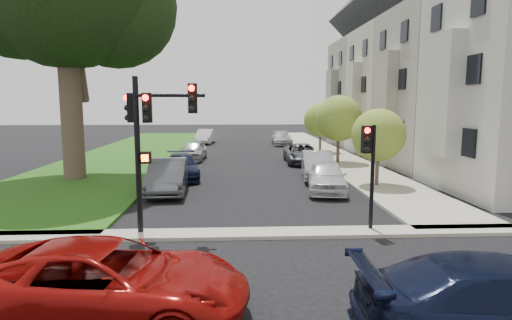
{
  "coord_description": "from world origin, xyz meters",
  "views": [
    {
      "loc": [
        -0.81,
        -11.06,
        4.18
      ],
      "look_at": [
        0.0,
        5.0,
        2.0
      ],
      "focal_mm": 30.0,
      "sensor_mm": 36.0,
      "label": 1
    }
  ],
  "objects_px": {
    "traffic_signal_main": "(150,127)",
    "small_tree_a": "(378,135)",
    "car_parked_4": "(282,138)",
    "car_parked_5": "(168,176)",
    "car_parked_2": "(302,154)",
    "car_parked_7": "(193,150)",
    "small_tree_c": "(321,120)",
    "car_parked_9": "(205,136)",
    "traffic_signal_secondary": "(369,158)",
    "small_tree_b": "(339,118)",
    "car_parked_1": "(317,165)",
    "car_cross_far": "(509,304)",
    "car_cross_near": "(105,282)",
    "car_parked_6": "(182,166)",
    "car_parked_0": "(327,177)"
  },
  "relations": [
    {
      "from": "traffic_signal_main",
      "to": "small_tree_a",
      "type": "bearing_deg",
      "value": 36.75
    },
    {
      "from": "car_parked_4",
      "to": "car_parked_5",
      "type": "relative_size",
      "value": 0.96
    },
    {
      "from": "car_parked_2",
      "to": "car_parked_7",
      "type": "distance_m",
      "value": 7.86
    },
    {
      "from": "car_parked_5",
      "to": "car_parked_7",
      "type": "relative_size",
      "value": 1.14
    },
    {
      "from": "small_tree_c",
      "to": "car_parked_9",
      "type": "bearing_deg",
      "value": 138.11
    },
    {
      "from": "car_parked_4",
      "to": "small_tree_a",
      "type": "bearing_deg",
      "value": -82.58
    },
    {
      "from": "car_parked_7",
      "to": "car_parked_9",
      "type": "bearing_deg",
      "value": 93.1
    },
    {
      "from": "car_parked_7",
      "to": "car_parked_9",
      "type": "relative_size",
      "value": 0.95
    },
    {
      "from": "small_tree_a",
      "to": "traffic_signal_secondary",
      "type": "relative_size",
      "value": 1.12
    },
    {
      "from": "small_tree_b",
      "to": "car_parked_1",
      "type": "distance_m",
      "value": 6.54
    },
    {
      "from": "small_tree_b",
      "to": "small_tree_a",
      "type": "bearing_deg",
      "value": -90.0
    },
    {
      "from": "small_tree_a",
      "to": "traffic_signal_main",
      "type": "xyz_separation_m",
      "value": [
        -9.61,
        -7.17,
        0.84
      ]
    },
    {
      "from": "car_cross_far",
      "to": "car_parked_1",
      "type": "distance_m",
      "value": 16.27
    },
    {
      "from": "car_parked_9",
      "to": "car_cross_far",
      "type": "bearing_deg",
      "value": -72.93
    },
    {
      "from": "car_parked_5",
      "to": "car_cross_far",
      "type": "bearing_deg",
      "value": -62.42
    },
    {
      "from": "traffic_signal_main",
      "to": "car_cross_near",
      "type": "distance_m",
      "value": 6.01
    },
    {
      "from": "car_parked_6",
      "to": "car_parked_9",
      "type": "xyz_separation_m",
      "value": [
        -0.04,
        20.14,
        0.05
      ]
    },
    {
      "from": "traffic_signal_secondary",
      "to": "car_parked_6",
      "type": "relative_size",
      "value": 0.75
    },
    {
      "from": "car_parked_0",
      "to": "car_cross_near",
      "type": "bearing_deg",
      "value": -111.43
    },
    {
      "from": "car_parked_2",
      "to": "car_parked_6",
      "type": "bearing_deg",
      "value": -141.62
    },
    {
      "from": "small_tree_a",
      "to": "car_parked_5",
      "type": "bearing_deg",
      "value": -175.75
    },
    {
      "from": "car_parked_4",
      "to": "car_parked_6",
      "type": "relative_size",
      "value": 0.98
    },
    {
      "from": "car_parked_5",
      "to": "car_parked_4",
      "type": "bearing_deg",
      "value": 67.43
    },
    {
      "from": "small_tree_a",
      "to": "car_parked_4",
      "type": "distance_m",
      "value": 21.47
    },
    {
      "from": "car_parked_4",
      "to": "car_parked_7",
      "type": "xyz_separation_m",
      "value": [
        -7.64,
        -10.76,
        0.05
      ]
    },
    {
      "from": "car_parked_2",
      "to": "car_parked_5",
      "type": "xyz_separation_m",
      "value": [
        -7.72,
        -9.31,
        0.11
      ]
    },
    {
      "from": "small_tree_a",
      "to": "traffic_signal_secondary",
      "type": "height_order",
      "value": "small_tree_a"
    },
    {
      "from": "car_cross_near",
      "to": "car_parked_6",
      "type": "height_order",
      "value": "car_cross_near"
    },
    {
      "from": "traffic_signal_main",
      "to": "car_parked_2",
      "type": "bearing_deg",
      "value": 65.36
    },
    {
      "from": "car_cross_near",
      "to": "car_parked_6",
      "type": "xyz_separation_m",
      "value": [
        -0.45,
        15.5,
        -0.09
      ]
    },
    {
      "from": "traffic_signal_main",
      "to": "car_cross_far",
      "type": "distance_m",
      "value": 10.19
    },
    {
      "from": "car_parked_2",
      "to": "car_parked_7",
      "type": "xyz_separation_m",
      "value": [
        -7.62,
        1.93,
        0.04
      ]
    },
    {
      "from": "small_tree_b",
      "to": "car_parked_4",
      "type": "distance_m",
      "value": 13.64
    },
    {
      "from": "car_parked_1",
      "to": "traffic_signal_secondary",
      "type": "bearing_deg",
      "value": -85.19
    },
    {
      "from": "small_tree_a",
      "to": "car_parked_6",
      "type": "distance_m",
      "value": 10.54
    },
    {
      "from": "traffic_signal_main",
      "to": "car_parked_5",
      "type": "distance_m",
      "value": 6.96
    },
    {
      "from": "traffic_signal_main",
      "to": "car_parked_0",
      "type": "distance_m",
      "value": 9.66
    },
    {
      "from": "car_parked_1",
      "to": "traffic_signal_main",
      "type": "bearing_deg",
      "value": -120.2
    },
    {
      "from": "car_parked_9",
      "to": "car_cross_near",
      "type": "bearing_deg",
      "value": -83.84
    },
    {
      "from": "traffic_signal_main",
      "to": "car_parked_1",
      "type": "xyz_separation_m",
      "value": [
        7.13,
        9.64,
        -2.67
      ]
    },
    {
      "from": "small_tree_c",
      "to": "car_cross_near",
      "type": "bearing_deg",
      "value": -109.57
    },
    {
      "from": "small_tree_b",
      "to": "car_parked_1",
      "type": "xyz_separation_m",
      "value": [
        -2.48,
        -5.58,
        -2.34
      ]
    },
    {
      "from": "car_parked_5",
      "to": "car_parked_6",
      "type": "height_order",
      "value": "car_parked_5"
    },
    {
      "from": "small_tree_c",
      "to": "traffic_signal_secondary",
      "type": "xyz_separation_m",
      "value": [
        -2.73,
        -21.35,
        -0.31
      ]
    },
    {
      "from": "traffic_signal_secondary",
      "to": "car_parked_2",
      "type": "bearing_deg",
      "value": 88.77
    },
    {
      "from": "car_parked_0",
      "to": "car_parked_1",
      "type": "distance_m",
      "value": 3.43
    },
    {
      "from": "car_cross_far",
      "to": "car_parked_5",
      "type": "distance_m",
      "value": 15.2
    },
    {
      "from": "car_cross_far",
      "to": "car_parked_6",
      "type": "distance_m",
      "value": 18.39
    },
    {
      "from": "car_parked_6",
      "to": "traffic_signal_main",
      "type": "bearing_deg",
      "value": -95.83
    },
    {
      "from": "small_tree_a",
      "to": "car_parked_5",
      "type": "height_order",
      "value": "small_tree_a"
    }
  ]
}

